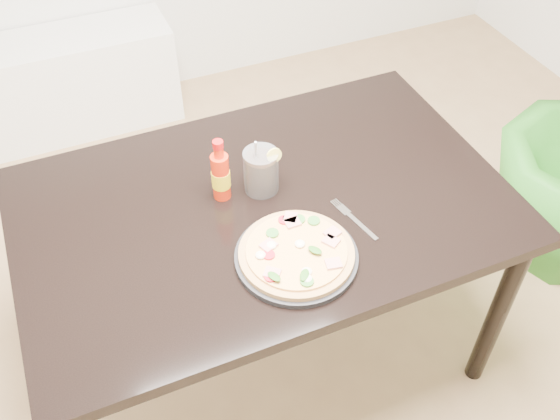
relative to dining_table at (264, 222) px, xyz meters
name	(u,v)px	position (x,y,z in m)	size (l,w,h in m)	color
dining_table	(264,222)	(0.00, 0.00, 0.00)	(1.40, 0.90, 0.75)	black
plate	(296,257)	(0.00, -0.23, 0.09)	(0.32, 0.32, 0.02)	black
pizza	(296,252)	(0.00, -0.23, 0.11)	(0.30, 0.30, 0.03)	tan
hot_sauce_bottle	(221,175)	(-0.10, 0.07, 0.16)	(0.07, 0.07, 0.20)	red
cola_cup	(261,172)	(0.02, 0.06, 0.15)	(0.11, 0.10, 0.19)	black
fork	(353,218)	(0.20, -0.16, 0.09)	(0.06, 0.19, 0.00)	silver
media_console	(32,92)	(-0.57, 1.64, -0.42)	(1.40, 0.34, 0.50)	white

